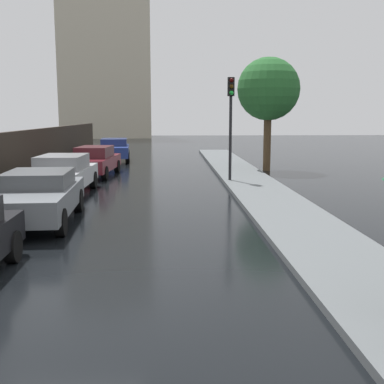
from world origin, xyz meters
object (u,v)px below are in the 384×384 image
Objects in this scene: car_blue_behind_camera at (114,149)px; street_tree_mid at (268,90)px; car_silver_far_ahead at (64,173)px; car_grey_far_lane at (38,196)px; traffic_light at (231,109)px; car_maroon_near_kerb at (95,161)px.

car_blue_behind_camera is 10.38m from street_tree_mid.
car_grey_far_lane is (0.34, -4.70, -0.03)m from car_silver_far_ahead.
car_silver_far_ahead reaches higher than car_grey_far_lane.
traffic_light is (6.31, 2.48, 2.30)m from car_silver_far_ahead.
car_maroon_near_kerb reaches higher than car_grey_far_lane.
car_blue_behind_camera is 16.96m from car_grey_far_lane.
car_maroon_near_kerb is 7.02m from car_blue_behind_camera.
street_tree_mid is (2.46, 4.64, 1.03)m from traffic_light.
car_silver_far_ahead is 0.71× the size of street_tree_mid.
car_grey_far_lane is (-0.04, -16.96, -0.03)m from car_blue_behind_camera.
traffic_light reaches higher than car_silver_far_ahead.
car_blue_behind_camera is at bearing -90.49° from car_silver_far_ahead.
traffic_light is 0.74× the size of street_tree_mid.
car_grey_far_lane is 0.81× the size of street_tree_mid.
street_tree_mid is (8.38, -5.14, 3.34)m from car_blue_behind_camera.
car_blue_behind_camera is at bearing 121.22° from traffic_light.
car_silver_far_ahead is 0.88× the size of car_grey_far_lane.
street_tree_mid reaches higher than traffic_light.
street_tree_mid is (8.46, 1.88, 3.37)m from car_maroon_near_kerb.
traffic_light is (6.00, -2.76, 2.34)m from car_maroon_near_kerb.
car_maroon_near_kerb is 1.15× the size of car_blue_behind_camera.
car_silver_far_ahead reaches higher than car_maroon_near_kerb.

